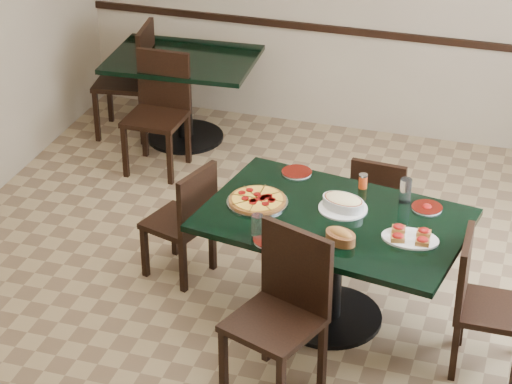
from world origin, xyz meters
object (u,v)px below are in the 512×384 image
(back_table, at_px, (183,82))
(bread_basket, at_px, (340,236))
(bruschetta_platter, at_px, (410,236))
(chair_far, at_px, (380,204))
(back_chair_near, at_px, (159,105))
(chair_near, at_px, (284,304))
(lasagna_casserole, at_px, (343,203))
(back_chair_left, at_px, (134,74))
(main_table, at_px, (333,243))
(chair_right, at_px, (479,297))
(chair_left, at_px, (186,217))
(pepperoni_pizza, at_px, (257,200))

(back_table, relative_size, bread_basket, 5.38)
(bruschetta_platter, bearing_deg, back_table, 136.71)
(chair_far, height_order, back_chair_near, back_chair_near)
(chair_near, bearing_deg, lasagna_casserole, 99.88)
(bread_basket, distance_m, bruschetta_platter, 0.41)
(chair_near, bearing_deg, chair_far, 100.01)
(chair_near, distance_m, back_chair_left, 3.55)
(chair_far, bearing_deg, main_table, 83.55)
(back_table, relative_size, bruschetta_platter, 3.65)
(back_chair_left, bearing_deg, chair_right, 45.17)
(chair_far, xyz_separation_m, lasagna_casserole, (-0.12, -0.67, 0.36))
(bread_basket, relative_size, bruschetta_platter, 0.68)
(back_chair_near, xyz_separation_m, bruschetta_platter, (2.30, -1.77, 0.24))
(chair_far, bearing_deg, bruschetta_platter, 114.70)
(main_table, distance_m, chair_near, 0.70)
(back_chair_near, bearing_deg, chair_left, -60.99)
(chair_near, relative_size, back_chair_near, 1.04)
(back_table, bearing_deg, chair_near, -62.80)
(main_table, relative_size, back_table, 1.35)
(chair_left, distance_m, lasagna_casserole, 1.12)
(chair_right, relative_size, lasagna_casserole, 2.79)
(back_chair_near, bearing_deg, chair_far, -23.18)
(back_table, bearing_deg, back_chair_left, 179.85)
(back_table, bearing_deg, main_table, -53.61)
(chair_far, distance_m, bread_basket, 1.10)
(chair_far, relative_size, chair_left, 0.96)
(chair_right, xyz_separation_m, lasagna_casserole, (-0.89, 0.30, 0.31))
(bruschetta_platter, bearing_deg, back_chair_near, 144.03)
(main_table, xyz_separation_m, lasagna_casserole, (0.03, 0.11, 0.23))
(back_table, xyz_separation_m, back_chair_near, (-0.01, -0.51, 0.01))
(chair_far, xyz_separation_m, chair_left, (-1.18, -0.59, 0.02))
(back_chair_near, bearing_deg, back_table, 89.98)
(chair_near, height_order, lasagna_casserole, chair_near)
(chair_left, height_order, lasagna_casserole, lasagna_casserole)
(chair_far, height_order, bruschetta_platter, bruschetta_platter)
(chair_near, height_order, back_chair_left, chair_near)
(chair_right, distance_m, bruschetta_platter, 0.53)
(main_table, xyz_separation_m, chair_right, (0.92, -0.19, -0.08))
(back_chair_left, distance_m, bread_basket, 3.37)
(lasagna_casserole, bearing_deg, back_chair_near, 157.00)
(main_table, height_order, back_table, same)
(main_table, height_order, back_chair_left, back_chair_left)
(main_table, xyz_separation_m, chair_far, (0.15, 0.78, -0.13))
(main_table, xyz_separation_m, back_chair_left, (-2.25, 2.14, -0.01))
(lasagna_casserole, bearing_deg, chair_left, -167.47)
(chair_far, xyz_separation_m, bruschetta_platter, (0.34, -0.89, 0.33))
(chair_right, bearing_deg, main_table, 77.70)
(back_table, distance_m, chair_left, 2.12)
(bruschetta_platter, bearing_deg, pepperoni_pizza, 172.96)
(back_chair_near, xyz_separation_m, lasagna_casserole, (1.85, -1.54, 0.26))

